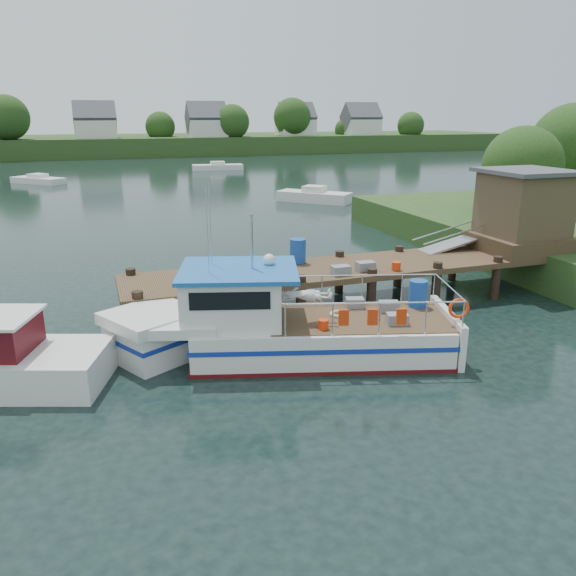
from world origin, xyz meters
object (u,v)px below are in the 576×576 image
object	(u,v)px
moored_far	(218,167)
moored_c	(517,203)
moored_b	(314,196)
moored_d	(38,180)
dock	(466,233)
lobster_boat	(278,326)

from	to	relation	value
moored_far	moored_c	world-z (taller)	moored_c
moored_b	moored_d	world-z (taller)	moored_b
dock	lobster_boat	bearing A→B (deg)	-158.00
lobster_boat	moored_d	xyz separation A→B (m)	(-9.30, 45.99, -0.51)
moored_far	moored_c	xyz separation A→B (m)	(13.59, -35.66, 0.06)
dock	moored_b	distance (m)	22.97
moored_b	moored_d	size ratio (longest dim) A/B	1.01
moored_far	dock	bearing A→B (deg)	-100.77
moored_far	moored_b	bearing A→B (deg)	-96.03
dock	moored_b	bearing A→B (deg)	82.47
dock	moored_c	xyz separation A→B (m)	(15.16, 14.77, -1.80)
moored_b	moored_c	bearing A→B (deg)	-23.00
dock	lobster_boat	xyz separation A→B (m)	(-8.48, -3.43, -1.38)
lobster_boat	moored_far	distance (m)	54.79
dock	moored_b	world-z (taller)	dock
dock	moored_d	bearing A→B (deg)	112.68
dock	moored_b	xyz separation A→B (m)	(3.00, 22.70, -1.78)
lobster_boat	moored_c	distance (m)	29.84
dock	moored_far	xyz separation A→B (m)	(1.57, 50.43, -1.87)
moored_b	moored_d	xyz separation A→B (m)	(-20.79, 19.86, -0.11)
lobster_boat	moored_far	xyz separation A→B (m)	(10.05, 53.85, -0.48)
dock	moored_far	world-z (taller)	dock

